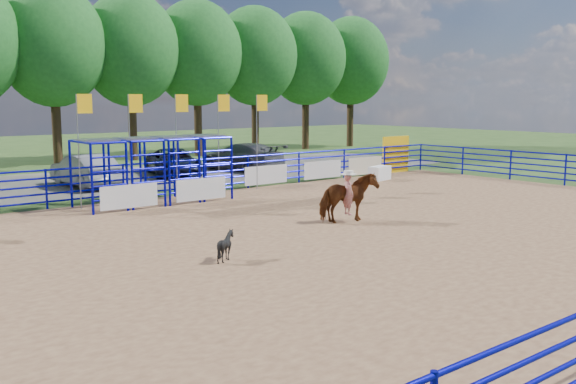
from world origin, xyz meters
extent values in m
plane|color=#3B5923|center=(0.00, 0.00, 0.00)|extent=(120.00, 120.00, 0.00)
cube|color=#976E4B|center=(0.00, 0.00, 0.01)|extent=(30.00, 20.00, 0.02)
cube|color=slate|center=(0.00, 17.00, 0.01)|extent=(40.00, 10.00, 0.01)
cube|color=white|center=(9.78, 8.26, 0.37)|extent=(1.41, 0.90, 0.69)
imported|color=brown|center=(0.82, 1.27, 0.83)|extent=(2.05, 1.26, 1.61)
imported|color=#A31717|center=(0.82, 1.27, 1.63)|extent=(0.42, 0.55, 1.35)
cylinder|color=white|center=(0.82, 1.27, 2.33)|extent=(0.54, 0.54, 0.12)
imported|color=black|center=(-5.07, -0.45, 0.40)|extent=(0.77, 0.71, 0.75)
imported|color=gray|center=(-2.57, 15.08, 0.77)|extent=(1.79, 4.66, 1.52)
imported|color=black|center=(2.82, 16.55, 0.71)|extent=(3.82, 5.52, 1.40)
imported|color=slate|center=(7.04, 16.31, 0.79)|extent=(3.12, 5.66, 1.55)
cube|color=white|center=(-3.80, 7.77, 0.55)|extent=(2.20, 0.04, 0.85)
cube|color=white|center=(-0.80, 7.77, 0.55)|extent=(2.20, 0.04, 0.85)
cube|color=white|center=(4.00, 9.96, 0.55)|extent=(2.40, 0.04, 0.85)
cube|color=white|center=(7.50, 9.96, 0.55)|extent=(2.40, 0.04, 0.85)
cube|color=beige|center=(10.50, 9.96, 0.55)|extent=(2.40, 0.04, 0.90)
cube|color=yellow|center=(13.00, 10.10, 1.00)|extent=(2.00, 0.12, 2.00)
cylinder|color=#3F2B19|center=(0.00, 26.00, 2.40)|extent=(0.56, 0.56, 4.80)
ellipsoid|color=#1D5B20|center=(0.00, 26.00, 7.56)|extent=(6.40, 6.40, 7.36)
cylinder|color=#3F2B19|center=(5.00, 26.00, 2.40)|extent=(0.56, 0.56, 4.80)
ellipsoid|color=#1D5B20|center=(5.00, 26.00, 7.56)|extent=(6.40, 6.40, 7.36)
cylinder|color=#3F2B19|center=(10.00, 26.00, 2.40)|extent=(0.56, 0.56, 4.80)
ellipsoid|color=#1D5B20|center=(10.00, 26.00, 7.56)|extent=(6.40, 6.40, 7.36)
cylinder|color=#3F2B19|center=(15.00, 26.00, 2.40)|extent=(0.56, 0.56, 4.80)
ellipsoid|color=#1D5B20|center=(15.00, 26.00, 7.56)|extent=(6.40, 6.40, 7.36)
cylinder|color=#3F2B19|center=(20.00, 26.00, 2.40)|extent=(0.56, 0.56, 4.80)
ellipsoid|color=#1D5B20|center=(20.00, 26.00, 7.56)|extent=(6.40, 6.40, 7.36)
cylinder|color=#3F2B19|center=(25.00, 26.00, 2.40)|extent=(0.56, 0.56, 4.80)
ellipsoid|color=#1D5B20|center=(25.00, 26.00, 7.56)|extent=(6.40, 6.40, 7.36)
camera|label=1|loc=(-13.63, -13.57, 4.01)|focal=40.00mm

